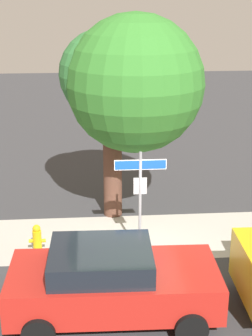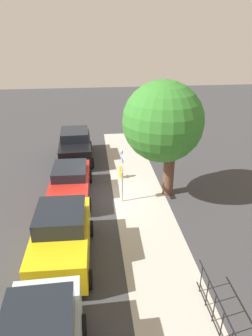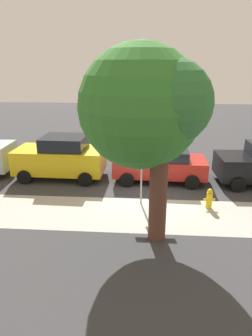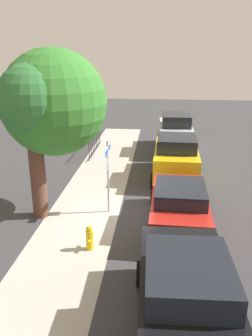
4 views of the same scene
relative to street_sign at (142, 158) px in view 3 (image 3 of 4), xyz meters
name	(u,v)px [view 3 (image 3 of 4)]	position (x,y,z in m)	size (l,w,h in m)	color
ground_plane	(148,199)	(-0.29, -0.40, -1.84)	(60.00, 60.00, 0.00)	#38383A
sidewalk_strip	(94,213)	(1.71, 0.90, -1.84)	(24.00, 2.60, 0.00)	#B2ACA1
street_sign	(142,158)	(0.00, 0.00, 0.00)	(1.25, 0.07, 2.69)	#9EA0A5
shade_tree	(148,109)	(-0.19, 1.92, 2.10)	(3.82, 3.63, 5.80)	#543427
car_red	(160,164)	(-0.83, -2.52, -1.05)	(4.21, 2.15, 1.53)	#AF2019
car_yellow	(61,157)	(3.83, -2.58, -0.84)	(4.16, 2.24, 2.00)	gold
fire_hydrant	(209,199)	(-2.57, 0.20, -1.46)	(0.42, 0.22, 0.78)	yellow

